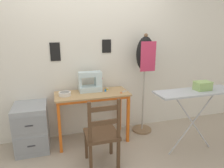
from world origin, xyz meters
TOP-DOWN VIEW (x-y plane):
  - ground_plane at (0.00, 0.00)m, footprint 14.00×14.00m
  - wall_back at (-0.00, 0.53)m, footprint 10.00×0.06m
  - sewing_table at (0.00, 0.22)m, footprint 1.07×0.47m
  - sewing_machine at (0.01, 0.33)m, footprint 0.35×0.19m
  - fabric_bowl at (-0.39, 0.22)m, footprint 0.17×0.17m
  - scissors at (0.44, 0.13)m, footprint 0.13×0.12m
  - thread_spool_near_machine at (0.20, 0.24)m, footprint 0.03×0.03m
  - thread_spool_mid_table at (0.25, 0.31)m, footprint 0.04×0.04m
  - wooden_chair at (-0.01, -0.38)m, footprint 0.40×0.38m
  - filing_cabinet at (-0.87, 0.26)m, footprint 0.44×0.52m
  - dress_form at (0.86, 0.29)m, footprint 0.32×0.32m
  - ironing_board at (1.26, -0.44)m, footprint 1.12×0.33m
  - storage_box at (1.36, -0.43)m, footprint 0.22×0.15m

SIDE VIEW (x-z plane):
  - ground_plane at x=0.00m, z-range 0.00..0.00m
  - filing_cabinet at x=-0.87m, z-range 0.00..0.66m
  - wooden_chair at x=-0.01m, z-range -0.03..0.88m
  - sewing_table at x=0.00m, z-range 0.27..1.04m
  - scissors at x=0.44m, z-range 0.77..0.77m
  - thread_spool_mid_table at x=0.25m, z-range 0.77..0.80m
  - thread_spool_near_machine at x=0.20m, z-range 0.77..0.81m
  - fabric_bowl at x=-0.39m, z-range 0.77..0.82m
  - ironing_board at x=1.26m, z-range 0.39..1.29m
  - sewing_machine at x=0.01m, z-range 0.75..1.07m
  - storage_box at x=1.36m, z-range 0.89..1.01m
  - dress_form at x=0.86m, z-range 0.37..1.98m
  - wall_back at x=0.00m, z-range 0.00..2.55m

